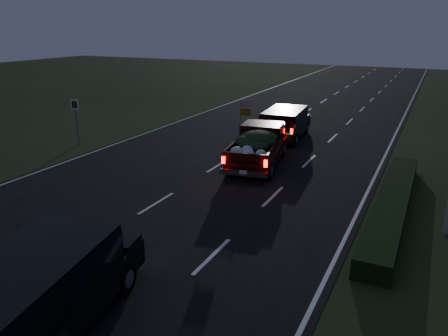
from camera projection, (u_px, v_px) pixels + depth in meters
The scene contains 7 objects.
ground at pixel (156, 204), 15.92m from camera, with size 120.00×120.00×0.00m, color black.
road_asphalt at pixel (156, 203), 15.92m from camera, with size 14.00×120.00×0.02m, color black.
hedge_row at pixel (393, 204), 15.13m from camera, with size 1.00×10.00×0.60m, color black.
route_sign at pixel (76, 115), 23.22m from camera, with size 0.55×0.08×2.50m.
pickup_truck at pixel (258, 144), 20.07m from camera, with size 2.75×5.35×2.67m.
lead_suv at pixel (285, 121), 24.69m from camera, with size 2.41×4.97×1.39m.
rear_suv at pixel (35, 289), 8.80m from camera, with size 3.20×5.61×1.52m.
Camera 1 is at (8.69, -12.13, 6.22)m, focal length 35.00 mm.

